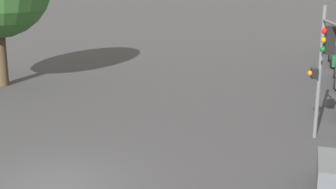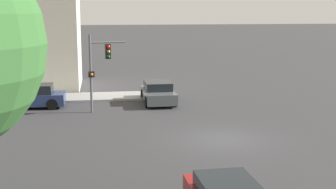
# 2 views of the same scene
# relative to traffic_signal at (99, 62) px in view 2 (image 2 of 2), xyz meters

# --- Properties ---
(ground_plane) EXTENTS (300.00, 300.00, 0.00)m
(ground_plane) POSITION_rel_traffic_signal_xyz_m (-6.98, -5.87, -3.08)
(ground_plane) COLOR #333335
(traffic_signal) EXTENTS (0.89, 2.29, 4.74)m
(traffic_signal) POSITION_rel_traffic_signal_xyz_m (0.00, 0.00, 0.00)
(traffic_signal) COLOR #515456
(traffic_signal) RESTS_ON ground_plane
(crossing_car_0) EXTENTS (4.25, 2.09, 1.43)m
(crossing_car_0) POSITION_rel_traffic_signal_xyz_m (2.18, -3.84, -2.39)
(crossing_car_0) COLOR #4C5156
(crossing_car_0) RESTS_ON ground_plane
(parked_car_0) EXTENTS (1.93, 3.83, 1.50)m
(parked_car_0) POSITION_rel_traffic_signal_xyz_m (1.85, 4.13, -2.37)
(parked_car_0) COLOR navy
(parked_car_0) RESTS_ON ground_plane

